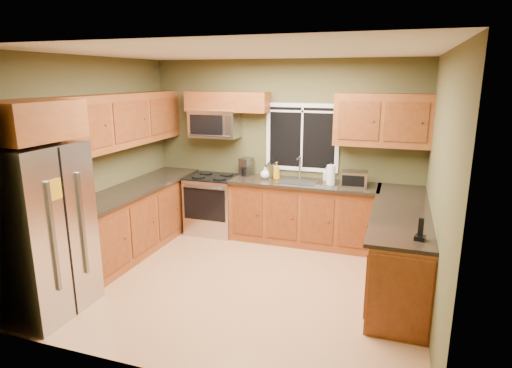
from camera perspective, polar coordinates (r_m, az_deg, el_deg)
The scene contains 29 objects.
floor at distance 5.40m, azimuth -1.73°, elevation -12.76°, with size 4.20×4.20×0.00m, color #AF784C.
ceiling at distance 4.82m, azimuth -1.98°, elevation 17.20°, with size 4.20×4.20×0.00m, color white.
back_wall at distance 6.62m, azimuth 3.61°, elevation 4.61°, with size 4.20×4.20×0.00m, color #4D4A29.
front_wall at distance 3.37m, azimuth -12.60°, elevation -5.08°, with size 4.20×4.20×0.00m, color #4D4A29.
left_wall at distance 5.99m, azimuth -21.05°, elevation 2.68°, with size 3.60×3.60×0.00m, color #4D4A29.
right_wall at distance 4.66m, azimuth 23.14°, elevation -0.57°, with size 3.60×3.60×0.00m, color #4D4A29.
window at distance 6.51m, azimuth 6.16°, elevation 6.19°, with size 1.12×0.03×1.02m.
base_cabinets_left at distance 6.40m, azimuth -15.57°, elevation -4.53°, with size 0.60×2.65×0.90m, color brown.
countertop_left at distance 6.26m, azimuth -15.67°, elevation -0.48°, with size 0.65×2.65×0.04m, color black.
base_cabinets_back at distance 6.46m, azimuth 6.35°, elevation -3.92°, with size 2.17×0.60×0.90m, color brown.
countertop_back at distance 6.31m, azimuth 6.42°, elevation 0.08°, with size 2.17×0.65×0.04m, color black.
base_cabinets_peninsula at distance 5.43m, azimuth 18.65°, elevation -8.15°, with size 0.60×2.52×0.90m.
countertop_peninsula at distance 5.29m, azimuth 18.78°, elevation -3.37°, with size 0.65×2.50×0.04m, color black.
upper_cabinets_left at distance 6.19m, azimuth -17.48°, elevation 8.10°, with size 0.33×2.65×0.72m, color brown.
upper_cabinets_back_left at distance 6.66m, azimuth -3.88°, elevation 10.90°, with size 1.30×0.33×0.30m, color brown.
upper_cabinets_back_right at distance 6.18m, azimuth 16.50°, elevation 8.16°, with size 1.30×0.33×0.72m, color brown.
upper_cabinet_over_fridge at distance 4.71m, azimuth -28.39°, elevation 7.45°, with size 0.72×0.90×0.38m, color brown.
refrigerator at distance 4.94m, azimuth -26.86°, elevation -5.62°, with size 0.74×0.90×1.80m.
range at distance 6.87m, azimuth -5.73°, elevation -2.64°, with size 0.76×0.69×0.94m.
microwave at distance 6.74m, azimuth -5.52°, elevation 8.00°, with size 0.76×0.41×0.42m.
sink at distance 6.34m, azimuth 5.45°, elevation 0.48°, with size 0.60×0.42×0.36m.
toaster_oven at distance 6.14m, azimuth 12.95°, elevation 0.67°, with size 0.37×0.30×0.22m.
coffee_maker at distance 6.69m, azimuth -1.34°, elevation 2.25°, with size 0.20×0.25×0.27m.
kettle at distance 6.51m, azimuth 1.85°, elevation 1.87°, with size 0.18×0.18×0.26m.
paper_towel_roll at distance 6.18m, azimuth 9.95°, elevation 1.21°, with size 0.15×0.15×0.31m.
soap_bottle_a at distance 6.40m, azimuth 2.75°, elevation 1.76°, with size 0.10×0.10×0.27m, color #C48B12.
soap_bottle_b at distance 6.44m, azimuth 9.35°, elevation 1.34°, with size 0.09×0.09×0.19m, color white.
soap_bottle_c at distance 6.46m, azimuth 1.19°, elevation 1.49°, with size 0.14×0.14×0.18m, color white.
cordless_phone at distance 4.34m, azimuth 21.08°, elevation -6.18°, with size 0.12×0.12×0.22m.
Camera 1 is at (1.69, -4.51, 2.44)m, focal length 30.00 mm.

